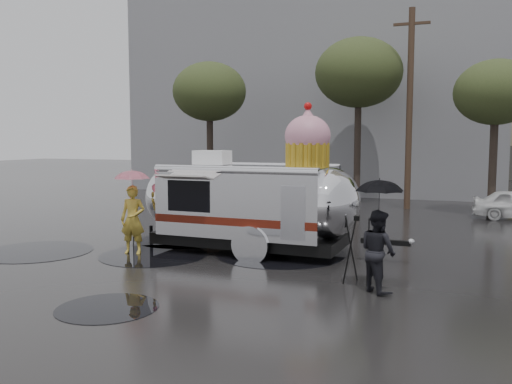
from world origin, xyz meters
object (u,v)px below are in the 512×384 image
at_px(airstream_trailer, 253,199).
at_px(person_left, 133,220).
at_px(person_right, 378,251).
at_px(tripod, 356,243).

xyz_separation_m(airstream_trailer, person_left, (-3.00, -1.47, -0.53)).
relative_size(person_left, person_right, 1.11).
bearing_deg(person_right, tripod, 2.20).
height_order(person_left, tripod, person_left).
xyz_separation_m(person_left, person_right, (6.92, -1.44, -0.09)).
relative_size(airstream_trailer, tripod, 5.20).
xyz_separation_m(person_right, tripod, (-0.54, 0.50, 0.03)).
distance_m(airstream_trailer, tripod, 4.19).
bearing_deg(airstream_trailer, person_left, -152.65).
bearing_deg(tripod, airstream_trailer, 140.09).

